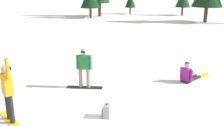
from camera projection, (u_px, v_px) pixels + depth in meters
The scene contains 4 objects.
snowboarder_foreground at pixel (8, 91), 8.05m from camera, with size 1.48×1.06×2.11m.
snowboarder_midground at pixel (84, 67), 10.75m from camera, with size 1.48×0.70×1.67m.
snowboarder_background at pixel (189, 74), 11.62m from camera, with size 1.25×1.75×0.94m.
backpack_grey at pixel (107, 111), 8.54m from camera, with size 0.31×0.36×0.47m.
Camera 1 is at (2.50, -5.42, 4.18)m, focal length 42.72 mm.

